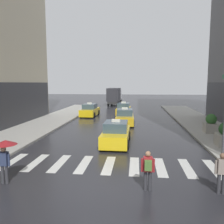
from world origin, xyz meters
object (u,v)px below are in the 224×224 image
at_px(taxi_third, 90,111).
at_px(taxi_fourth, 124,109).
at_px(taxi_second, 125,117).
at_px(box_truck, 114,96).
at_px(taxi_lead, 116,134).
at_px(planter_mid_block, 211,124).
at_px(pedestrian_with_backpack, 148,168).
at_px(pedestrian_with_handbag, 222,171).
at_px(pedestrian_with_umbrella, 5,150).

xyz_separation_m(taxi_third, taxi_fourth, (4.33, 1.84, 0.00)).
bearing_deg(taxi_second, box_truck, 98.25).
bearing_deg(taxi_lead, planter_mid_block, 27.11).
distance_m(pedestrian_with_backpack, pedestrian_with_handbag, 2.88).
relative_size(taxi_second, taxi_third, 1.00).
bearing_deg(pedestrian_with_handbag, box_truck, 101.82).
height_order(pedestrian_with_umbrella, pedestrian_with_handbag, pedestrian_with_umbrella).
xyz_separation_m(taxi_fourth, planter_mid_block, (8.07, -11.59, 0.15)).
bearing_deg(taxi_third, taxi_lead, -71.18).
bearing_deg(taxi_lead, pedestrian_with_umbrella, -120.19).
height_order(taxi_fourth, pedestrian_with_handbag, taxi_fourth).
relative_size(taxi_third, taxi_fourth, 1.01).
height_order(taxi_fourth, box_truck, box_truck).
bearing_deg(planter_mid_block, taxi_second, 151.33).
bearing_deg(taxi_fourth, pedestrian_with_backpack, -84.38).
bearing_deg(pedestrian_with_umbrella, taxi_third, 91.46).
bearing_deg(pedestrian_with_umbrella, pedestrian_with_backpack, -0.49).
distance_m(taxi_second, taxi_fourth, 7.49).
distance_m(pedestrian_with_backpack, planter_mid_block, 12.57).
bearing_deg(pedestrian_with_backpack, taxi_second, 96.34).
relative_size(pedestrian_with_handbag, planter_mid_block, 1.03).
bearing_deg(pedestrian_with_umbrella, taxi_lead, 59.81).
bearing_deg(pedestrian_with_handbag, taxi_lead, 123.95).
relative_size(taxi_lead, taxi_second, 0.99).
distance_m(taxi_fourth, box_truck, 14.47).
height_order(taxi_second, taxi_third, same).
height_order(taxi_third, pedestrian_with_umbrella, pedestrian_with_umbrella).
height_order(box_truck, pedestrian_with_backpack, box_truck).
bearing_deg(taxi_third, box_truck, 83.81).
xyz_separation_m(box_truck, planter_mid_block, (10.67, -25.77, -0.98)).
xyz_separation_m(taxi_third, pedestrian_with_handbag, (9.45, -20.80, 0.21)).
relative_size(taxi_lead, box_truck, 0.60).
relative_size(pedestrian_with_backpack, planter_mid_block, 1.03).
relative_size(taxi_second, pedestrian_with_backpack, 2.79).
height_order(pedestrian_with_backpack, planter_mid_block, planter_mid_block).
distance_m(taxi_second, pedestrian_with_umbrella, 15.82).
bearing_deg(planter_mid_block, taxi_third, 141.85).
relative_size(taxi_third, planter_mid_block, 2.88).
bearing_deg(taxi_lead, box_truck, 95.63).
height_order(taxi_second, pedestrian_with_handbag, taxi_second).
height_order(taxi_second, pedestrian_with_backpack, taxi_second).
distance_m(taxi_third, taxi_fourth, 4.71).
bearing_deg(taxi_second, taxi_third, 130.92).
distance_m(taxi_third, planter_mid_block, 15.78).
height_order(taxi_second, pedestrian_with_umbrella, pedestrian_with_umbrella).
bearing_deg(pedestrian_with_backpack, taxi_fourth, 95.62).
xyz_separation_m(taxi_lead, taxi_third, (-4.67, 13.71, 0.00)).
relative_size(taxi_lead, pedestrian_with_handbag, 2.76).
bearing_deg(taxi_lead, taxi_second, 88.54).
xyz_separation_m(taxi_lead, taxi_fourth, (-0.34, 15.55, 0.00)).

